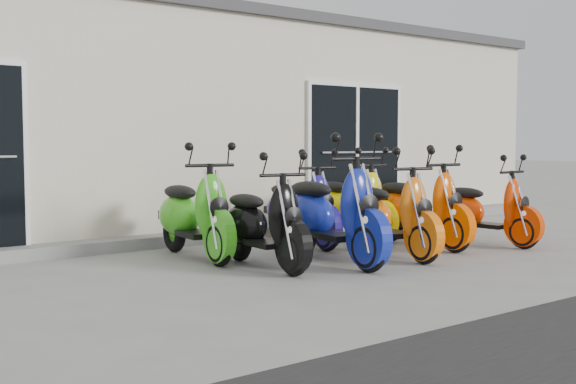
% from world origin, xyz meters
% --- Properties ---
extents(ground, '(80.00, 80.00, 0.00)m').
position_xyz_m(ground, '(0.00, 0.00, 0.00)').
color(ground, gray).
rests_on(ground, ground).
extents(building, '(14.00, 6.00, 3.20)m').
position_xyz_m(building, '(0.00, 5.20, 1.60)').
color(building, beige).
rests_on(building, ground).
extents(roof_cap, '(14.20, 6.20, 0.16)m').
position_xyz_m(roof_cap, '(0.00, 5.20, 3.28)').
color(roof_cap, '#3F3F42').
rests_on(roof_cap, building).
extents(front_step, '(14.00, 0.40, 0.15)m').
position_xyz_m(front_step, '(0.00, 2.02, 0.07)').
color(front_step, gray).
rests_on(front_step, ground).
extents(door_right, '(2.02, 0.08, 2.22)m').
position_xyz_m(door_right, '(2.60, 2.17, 1.26)').
color(door_right, black).
rests_on(door_right, front_step).
extents(scooter_front_black, '(0.77, 1.77, 1.28)m').
position_xyz_m(scooter_front_black, '(-0.91, -0.13, 0.64)').
color(scooter_front_black, black).
rests_on(scooter_front_black, ground).
extents(scooter_front_blue, '(0.95, 2.07, 1.48)m').
position_xyz_m(scooter_front_blue, '(-0.12, -0.36, 0.74)').
color(scooter_front_blue, '#132294').
rests_on(scooter_front_blue, ground).
extents(scooter_front_orange_a, '(0.87, 1.85, 1.32)m').
position_xyz_m(scooter_front_orange_a, '(0.73, -0.44, 0.66)').
color(scooter_front_orange_a, orange).
rests_on(scooter_front_orange_a, ground).
extents(scooter_front_orange_b, '(0.76, 1.85, 1.34)m').
position_xyz_m(scooter_front_orange_b, '(1.62, -0.10, 0.67)').
color(scooter_front_orange_b, '#F55300').
rests_on(scooter_front_orange_b, ground).
extents(scooter_front_red, '(0.70, 1.68, 1.21)m').
position_xyz_m(scooter_front_red, '(2.49, -0.50, 0.61)').
color(scooter_front_red, red).
rests_on(scooter_front_red, ground).
extents(scooter_back_green, '(0.84, 1.91, 1.37)m').
position_xyz_m(scooter_back_green, '(-1.18, 0.87, 0.69)').
color(scooter_back_green, green).
rests_on(scooter_back_green, ground).
extents(scooter_back_blue, '(0.81, 1.80, 1.29)m').
position_xyz_m(scooter_back_blue, '(0.46, 0.93, 0.64)').
color(scooter_back_blue, navy).
rests_on(scooter_back_blue, ground).
extents(scooter_back_yellow, '(0.68, 1.78, 1.30)m').
position_xyz_m(scooter_back_yellow, '(1.35, 0.92, 0.65)').
color(scooter_back_yellow, '#FFEF00').
rests_on(scooter_back_yellow, ground).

